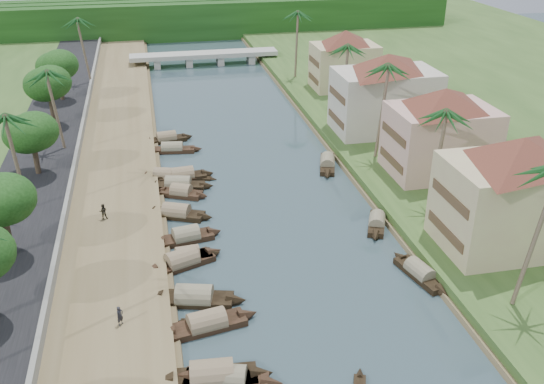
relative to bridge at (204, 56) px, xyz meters
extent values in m
plane|color=#32464C|center=(0.00, -72.00, -1.72)|extent=(220.00, 220.00, 0.00)
cube|color=brown|center=(-16.00, -52.00, -1.32)|extent=(10.00, 180.00, 0.80)
cube|color=#304C1E|center=(19.00, -52.00, -1.12)|extent=(16.00, 180.00, 1.20)
cube|color=black|center=(-24.50, -52.00, -1.02)|extent=(8.00, 180.00, 1.40)
cube|color=slate|center=(-20.20, -52.00, -0.37)|extent=(0.40, 180.00, 1.10)
cube|color=#14350E|center=(0.00, 23.00, 2.28)|extent=(120.00, 4.00, 8.00)
cube|color=#14350E|center=(0.00, 28.00, 2.28)|extent=(120.00, 4.00, 8.00)
cube|color=#14350E|center=(0.00, 33.00, 2.28)|extent=(120.00, 4.00, 8.00)
cube|color=#A2A298|center=(0.00, 0.00, 0.28)|extent=(28.00, 4.00, 0.80)
cube|color=#A2A298|center=(-9.00, 0.00, -0.82)|extent=(1.20, 3.50, 1.80)
cube|color=#A2A298|center=(-3.00, 0.00, -0.82)|extent=(1.20, 3.50, 1.80)
cube|color=#A2A298|center=(3.00, 0.00, -0.82)|extent=(1.20, 3.50, 1.80)
cube|color=#A2A298|center=(9.00, 0.00, -0.82)|extent=(1.20, 3.50, 1.80)
cube|color=#C4BB83|center=(19.00, -74.00, 3.48)|extent=(12.00, 8.00, 8.00)
pyramid|color=brown|center=(19.00, -74.00, 8.58)|extent=(14.85, 14.85, 2.20)
cube|color=#503A25|center=(12.95, -74.00, 1.48)|extent=(0.10, 6.40, 0.90)
cube|color=#503A25|center=(12.95, -74.00, 4.68)|extent=(0.10, 6.40, 0.90)
cube|color=tan|center=(20.00, -58.00, 3.23)|extent=(11.00, 8.00, 7.50)
pyramid|color=brown|center=(20.00, -58.00, 8.08)|extent=(14.11, 14.11, 2.20)
cube|color=#503A25|center=(14.45, -58.00, 1.35)|extent=(0.10, 6.40, 0.90)
cube|color=#503A25|center=(14.45, -58.00, 4.35)|extent=(0.10, 6.40, 0.90)
cube|color=beige|center=(19.00, -44.00, 3.48)|extent=(13.00, 8.00, 8.00)
pyramid|color=brown|center=(19.00, -44.00, 8.58)|extent=(15.59, 15.59, 2.20)
cube|color=#503A25|center=(12.45, -44.00, 1.48)|extent=(0.10, 6.40, 0.90)
cube|color=#503A25|center=(12.45, -44.00, 4.68)|extent=(0.10, 6.40, 0.90)
cube|color=#C4BB83|center=(20.00, -24.00, 2.98)|extent=(10.00, 7.00, 7.00)
pyramid|color=brown|center=(20.00, -24.00, 7.58)|extent=(12.62, 12.62, 2.20)
cube|color=#503A25|center=(14.95, -24.00, 1.23)|extent=(0.10, 5.60, 0.90)
cube|color=#503A25|center=(14.95, -24.00, 4.03)|extent=(0.10, 5.60, 0.90)
cube|color=black|center=(-7.83, -84.85, -1.52)|extent=(5.87, 3.31, 0.70)
cone|color=black|center=(-4.85, -85.76, -1.44)|extent=(2.00, 1.97, 1.75)
cone|color=black|center=(-10.81, -83.94, -1.44)|extent=(2.00, 1.97, 1.75)
cylinder|color=gray|center=(-7.83, -84.85, -1.14)|extent=(4.63, 2.99, 1.82)
cube|color=black|center=(-8.74, -84.52, -1.52)|extent=(6.24, 2.64, 0.70)
cone|color=black|center=(-5.37, -84.78, -1.44)|extent=(1.93, 2.09, 2.14)
cone|color=black|center=(-12.11, -84.25, -1.44)|extent=(1.93, 2.09, 2.14)
cylinder|color=#866D55|center=(-8.74, -84.52, -1.14)|extent=(4.81, 2.61, 2.26)
cube|color=black|center=(-8.43, -78.82, -1.52)|extent=(6.17, 2.90, 0.70)
cone|color=black|center=(-5.18, -78.22, -1.44)|extent=(1.98, 1.95, 1.86)
cone|color=black|center=(-11.67, -79.42, -1.44)|extent=(1.98, 1.95, 1.86)
cylinder|color=#866D55|center=(-8.43, -78.82, -1.14)|extent=(4.81, 2.72, 1.93)
cube|color=black|center=(-9.04, -75.36, -1.52)|extent=(6.44, 3.47, 0.70)
cone|color=black|center=(-5.75, -76.23, -1.44)|extent=(2.16, 2.16, 1.96)
cone|color=black|center=(-12.34, -74.48, -1.44)|extent=(2.16, 2.16, 1.96)
cylinder|color=gray|center=(-9.04, -75.36, -1.14)|extent=(5.06, 3.18, 2.04)
cube|color=black|center=(-9.61, -69.77, -1.52)|extent=(6.04, 3.85, 0.70)
cone|color=black|center=(-6.63, -68.64, -1.44)|extent=(2.17, 2.22, 1.93)
cone|color=black|center=(-12.58, -70.90, -1.44)|extent=(2.17, 2.22, 1.93)
cylinder|color=#866D55|center=(-9.61, -69.77, -1.14)|extent=(4.81, 3.44, 2.02)
cube|color=black|center=(-9.06, -69.05, -1.52)|extent=(4.48, 2.06, 0.70)
cone|color=black|center=(-6.65, -68.83, -1.44)|extent=(1.42, 1.62, 1.65)
cone|color=black|center=(-11.46, -69.27, -1.44)|extent=(1.42, 1.62, 1.65)
cylinder|color=#866D55|center=(-9.06, -69.05, -1.14)|extent=(3.47, 2.04, 1.74)
cube|color=black|center=(-8.91, -65.54, -1.52)|extent=(5.35, 2.74, 0.70)
cone|color=black|center=(-6.12, -65.01, -1.44)|extent=(1.77, 1.89, 1.80)
cone|color=black|center=(-11.69, -66.06, -1.44)|extent=(1.77, 1.89, 1.80)
cylinder|color=gray|center=(-8.91, -65.54, -1.14)|extent=(4.18, 2.59, 1.90)
cube|color=black|center=(-9.48, -60.56, -1.52)|extent=(5.86, 3.91, 0.70)
cone|color=black|center=(-6.62, -61.84, -1.44)|extent=(2.12, 2.11, 1.77)
cone|color=black|center=(-12.33, -59.28, -1.44)|extent=(2.12, 2.11, 1.77)
cylinder|color=#866D55|center=(-9.48, -60.56, -1.14)|extent=(4.67, 3.44, 1.84)
cube|color=black|center=(-8.63, -55.92, -1.52)|extent=(4.72, 3.44, 0.70)
cone|color=black|center=(-6.41, -57.00, -1.44)|extent=(1.83, 1.91, 1.63)
cone|color=black|center=(-10.85, -54.84, -1.44)|extent=(1.83, 1.91, 1.63)
cylinder|color=#866D55|center=(-8.63, -55.92, -1.14)|extent=(3.81, 3.04, 1.72)
cube|color=black|center=(-8.83, -53.88, -1.52)|extent=(6.06, 3.00, 0.70)
cone|color=black|center=(-5.68, -54.61, -1.44)|extent=(1.97, 1.89, 1.75)
cone|color=black|center=(-11.98, -53.14, -1.44)|extent=(1.97, 1.89, 1.75)
cylinder|color=gray|center=(-8.83, -53.88, -1.14)|extent=(4.74, 2.76, 1.80)
cube|color=black|center=(-10.09, -51.38, -1.52)|extent=(5.63, 3.30, 0.70)
cone|color=black|center=(-7.26, -52.29, -1.44)|extent=(1.95, 1.97, 1.75)
cone|color=black|center=(-12.91, -50.47, -1.44)|extent=(1.95, 1.97, 1.75)
cylinder|color=#866D55|center=(-10.09, -51.38, -1.14)|extent=(4.45, 2.98, 1.82)
cube|color=black|center=(-8.19, -51.65, -1.52)|extent=(5.52, 2.30, 0.70)
cone|color=black|center=(-5.21, -51.39, -1.44)|extent=(1.70, 1.79, 1.83)
cone|color=black|center=(-11.17, -51.91, -1.44)|extent=(1.70, 1.79, 1.83)
cylinder|color=#866D55|center=(-8.19, -51.65, -1.14)|extent=(4.26, 2.27, 1.92)
cube|color=black|center=(-8.82, -43.06, -1.52)|extent=(5.76, 2.31, 0.70)
cone|color=black|center=(-5.74, -43.49, -1.44)|extent=(1.76, 1.61, 1.58)
cone|color=black|center=(-11.90, -42.64, -1.44)|extent=(1.76, 1.61, 1.58)
cylinder|color=gray|center=(-8.82, -43.06, -1.14)|extent=(4.46, 2.19, 1.62)
cube|color=black|center=(-9.33, -39.27, -1.52)|extent=(5.40, 2.45, 0.70)
cone|color=black|center=(-6.48, -38.84, -1.44)|extent=(1.71, 1.73, 1.69)
cone|color=black|center=(-12.19, -39.70, -1.44)|extent=(1.71, 1.73, 1.69)
cylinder|color=#866D55|center=(-9.33, -39.27, -1.14)|extent=(4.19, 2.34, 1.76)
cube|color=black|center=(10.13, -75.77, -1.52)|extent=(2.80, 5.77, 0.70)
cone|color=black|center=(9.42, -72.76, -1.44)|extent=(1.74, 1.85, 1.60)
cone|color=black|center=(10.83, -78.77, -1.44)|extent=(1.74, 1.85, 1.60)
cylinder|color=gray|center=(10.13, -75.77, -1.14)|extent=(2.56, 4.50, 1.64)
cube|color=black|center=(9.70, -66.64, -1.52)|extent=(3.35, 5.05, 0.70)
cone|color=black|center=(10.78, -64.17, -1.44)|extent=(1.82, 1.83, 1.54)
cone|color=black|center=(8.62, -69.10, -1.44)|extent=(1.82, 1.83, 1.54)
cylinder|color=gray|center=(9.70, -66.64, -1.14)|extent=(2.95, 4.03, 1.60)
cube|color=black|center=(9.15, -51.55, -1.52)|extent=(3.31, 6.12, 0.70)
cone|color=black|center=(10.09, -48.42, -1.44)|extent=(1.93, 2.03, 1.71)
cone|color=black|center=(8.21, -54.68, -1.44)|extent=(1.93, 2.03, 1.71)
cylinder|color=gray|center=(9.15, -51.55, -1.14)|extent=(2.97, 4.81, 1.75)
cone|color=black|center=(1.20, -85.86, -1.62)|extent=(1.15, 1.33, 0.81)
cube|color=black|center=(-8.53, -78.37, -1.62)|extent=(3.91, 1.70, 0.35)
cone|color=black|center=(-6.44, -78.86, -1.62)|extent=(1.12, 1.05, 0.85)
cone|color=black|center=(-10.62, -77.88, -1.62)|extent=(1.12, 1.05, 0.85)
cube|color=black|center=(-6.87, -51.68, -1.62)|extent=(3.99, 2.21, 0.35)
cone|color=black|center=(-4.79, -52.50, -1.62)|extent=(1.22, 1.11, 0.79)
cone|color=black|center=(-8.95, -50.85, -1.62)|extent=(1.22, 1.11, 0.79)
cylinder|color=#735E4C|center=(15.00, -82.22, 5.23)|extent=(1.85, 0.36, 11.46)
cylinder|color=#735E4C|center=(16.00, -65.25, 4.42)|extent=(0.91, 0.36, 9.89)
sphere|color=#1B5120|center=(16.00, -65.25, 9.16)|extent=(3.20, 3.20, 3.20)
cylinder|color=#735E4C|center=(15.00, -52.38, 5.05)|extent=(1.19, 0.36, 11.15)
sphere|color=#1B5120|center=(15.00, -52.38, 10.41)|extent=(3.20, 3.20, 3.20)
cylinder|color=#735E4C|center=(16.00, -35.99, 4.33)|extent=(0.83, 0.36, 9.70)
sphere|color=#1B5120|center=(16.00, -35.99, 8.98)|extent=(3.20, 3.20, 3.20)
cylinder|color=#735E4C|center=(-24.00, -58.30, 4.57)|extent=(0.89, 0.36, 9.78)
sphere|color=#1B5120|center=(-24.00, -58.30, 9.26)|extent=(3.20, 3.20, 3.20)
cylinder|color=#735E4C|center=(-22.00, -42.40, 4.53)|extent=(1.12, 0.36, 9.71)
sphere|color=#1B5120|center=(-22.00, -42.40, 9.19)|extent=(3.20, 3.20, 3.20)
cylinder|color=#735E4C|center=(14.00, -16.03, 4.99)|extent=(0.69, 0.36, 11.03)
sphere|color=#1B5120|center=(14.00, -16.03, 10.28)|extent=(3.20, 3.20, 3.20)
cylinder|color=#735E4C|center=(-20.50, -12.73, 4.89)|extent=(1.31, 0.36, 10.42)
sphere|color=#1B5120|center=(-20.50, -12.73, 9.90)|extent=(3.20, 3.20, 3.20)
cylinder|color=brown|center=(-24.00, -67.04, 1.44)|extent=(0.60, 0.60, 3.61)
ellipsoid|color=#14350E|center=(-24.00, -67.04, 4.89)|extent=(5.22, 5.22, 4.29)
cylinder|color=brown|center=(-24.00, -49.60, 1.30)|extent=(0.60, 0.60, 3.32)
ellipsoid|color=#14350E|center=(-24.00, -49.60, 4.47)|extent=(5.21, 5.21, 4.28)
cylinder|color=brown|center=(-24.00, -33.14, 1.58)|extent=(0.60, 0.60, 3.90)
ellipsoid|color=#14350E|center=(-24.00, -33.14, 5.31)|extent=(5.41, 5.41, 4.45)
cylinder|color=brown|center=(-24.00, -21.78, 1.41)|extent=(0.60, 0.60, 3.55)
ellipsoid|color=#14350E|center=(-24.00, -21.78, 4.81)|extent=(5.42, 5.42, 4.45)
cylinder|color=brown|center=(24.00, -41.75, 1.27)|extent=(0.60, 0.60, 3.66)
ellipsoid|color=#14350E|center=(24.00, -41.75, 4.77)|extent=(4.71, 4.71, 3.87)
imported|color=black|center=(-14.71, -78.02, -0.14)|extent=(0.67, 0.67, 1.57)
imported|color=#353025|center=(-16.54, -60.99, -0.12)|extent=(0.81, 0.64, 1.61)
camera|label=1|loc=(-11.19, -115.48, 27.67)|focal=40.00mm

